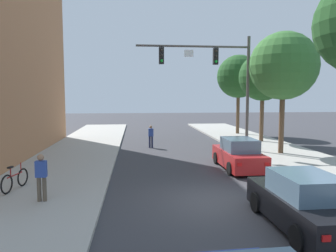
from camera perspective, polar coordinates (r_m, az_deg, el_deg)
The scene contains 11 objects.
ground_plane at distance 11.69m, azimuth 8.72°, elevation -13.36°, with size 120.00×120.00×0.00m, color #38383D.
sidewalk_left at distance 11.89m, azimuth -24.16°, elevation -13.08°, with size 5.00×60.00×0.15m, color #A8A59E.
traffic_signal_mast at distance 21.13m, azimuth 8.73°, elevation 9.78°, with size 7.47×0.38×7.50m.
car_lead_red at distance 16.75m, azimuth 12.62°, elevation -5.14°, with size 1.84×4.24×1.60m.
car_following_black at distance 9.98m, azimuth 23.19°, elevation -12.70°, with size 1.86×4.25×1.60m.
pedestrian_sidewalk_left_walker at distance 11.72m, azimuth -21.91°, elevation -8.25°, with size 0.36×0.22×1.64m.
pedestrian_crossing_road at distance 22.94m, azimuth -3.11°, elevation -1.71°, with size 0.36×0.22×1.64m.
bicycle_leaning at distance 13.66m, azimuth -25.91°, elevation -8.74°, with size 0.43×1.74×0.98m.
street_tree_second at distance 21.19m, azimuth 20.14°, elevation 10.10°, with size 4.21×4.21×7.58m.
street_tree_third at distance 26.35m, azimuth 16.76°, elevation 8.43°, with size 3.77×3.77×7.01m.
street_tree_farthest at distance 31.29m, azimuth 12.63°, elevation 8.70°, with size 4.11×4.11×7.54m.
Camera 1 is at (-2.85, -10.70, 3.75)m, focal length 33.75 mm.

